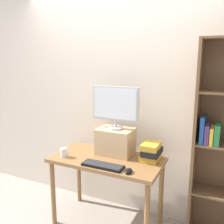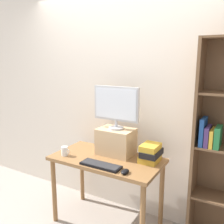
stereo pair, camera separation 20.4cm
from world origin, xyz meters
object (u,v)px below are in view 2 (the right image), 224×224
Objects in this scene: keyboard at (101,165)px; coffee_mug at (65,151)px; desk at (107,167)px; computer_mouse at (125,172)px; book_stack at (151,153)px; computer_monitor at (116,105)px; riser_box at (116,142)px.

keyboard is 0.48m from coffee_mug.
keyboard is (0.06, -0.21, 0.12)m from desk.
coffee_mug is (-0.42, -0.17, 0.15)m from desk.
book_stack is at bearing 74.60° from computer_mouse.
coffee_mug is (-0.85, -0.30, -0.04)m from book_stack.
computer_monitor is 1.26× the size of keyboard.
riser_box is 0.38m from keyboard.
computer_monitor reaches higher than keyboard.
riser_box reaches higher than keyboard.
desk is 0.49m from book_stack.
book_stack is 2.50× the size of coffee_mug.
keyboard is at bearing -4.79° from coffee_mug.
riser_box is at bearing 34.96° from coffee_mug.
coffee_mug is (-0.45, -0.32, -0.09)m from riser_box.
computer_monitor is at bearing 178.54° from book_stack.
desk is 11.05× the size of computer_mouse.
desk is 2.81× the size of keyboard.
coffee_mug is (-0.75, 0.06, 0.03)m from computer_mouse.
book_stack is at bearing 17.24° from desk.
computer_monitor is 0.71m from computer_mouse.
computer_monitor reaches higher than computer_mouse.
desk is 0.25m from keyboard.
computer_mouse is (0.30, -0.37, -0.52)m from computer_monitor.
computer_mouse is (0.33, -0.23, 0.12)m from desk.
book_stack is (0.40, -0.01, -0.05)m from riser_box.
computer_monitor reaches higher than riser_box.
riser_box reaches higher than book_stack.
riser_box is 0.93× the size of keyboard.
computer_mouse is at bearing -4.44° from coffee_mug.
riser_box is at bearing 94.85° from keyboard.
desk is at bearing -101.72° from computer_monitor.
computer_monitor is at bearing -90.00° from riser_box.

